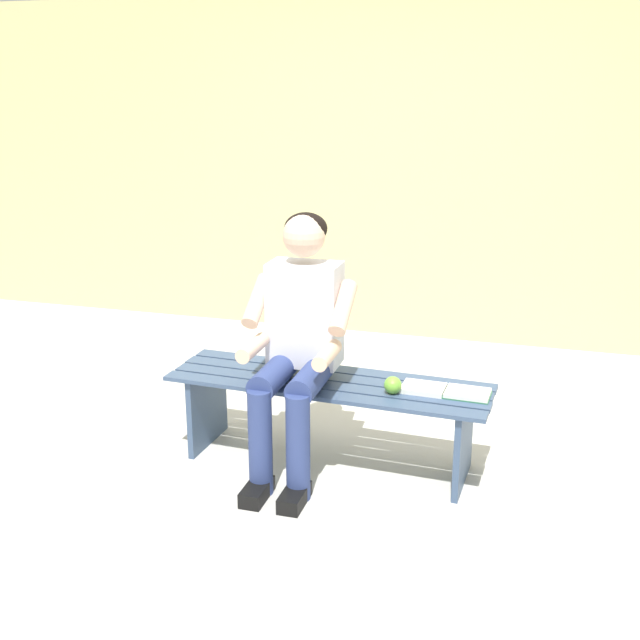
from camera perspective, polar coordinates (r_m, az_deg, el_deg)
ground_plane at (r=3.63m, az=-19.73°, el=-14.80°), size 10.00×7.00×0.04m
brick_wall at (r=5.91m, az=1.92°, el=10.83°), size 9.50×0.24×2.40m
bench_near at (r=3.88m, az=0.63°, el=-5.84°), size 1.59×0.51×0.44m
person_seated at (r=3.70m, az=-1.64°, el=-1.21°), size 0.50×0.69×1.24m
apple at (r=3.68m, az=5.26°, el=-4.69°), size 0.08×0.08×0.08m
book_open at (r=3.73m, az=9.02°, el=-5.08°), size 0.42×0.18×0.02m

